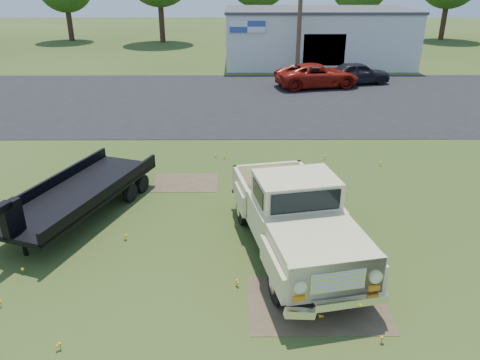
# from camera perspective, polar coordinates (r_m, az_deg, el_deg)

# --- Properties ---
(ground) EXTENTS (140.00, 140.00, 0.00)m
(ground) POSITION_cam_1_polar(r_m,az_deg,el_deg) (13.00, 0.72, -6.62)
(ground) COLOR #2E4416
(ground) RESTS_ON ground
(asphalt_lot) EXTENTS (90.00, 14.00, 0.02)m
(asphalt_lot) POSITION_cam_1_polar(r_m,az_deg,el_deg) (27.02, 0.15, 9.73)
(asphalt_lot) COLOR black
(asphalt_lot) RESTS_ON ground
(dirt_patch_a) EXTENTS (3.00, 2.00, 0.01)m
(dirt_patch_a) POSITION_cam_1_polar(r_m,az_deg,el_deg) (10.67, 9.38, -14.71)
(dirt_patch_a) COLOR brown
(dirt_patch_a) RESTS_ON ground
(dirt_patch_b) EXTENTS (2.20, 1.60, 0.01)m
(dirt_patch_b) POSITION_cam_1_polar(r_m,az_deg,el_deg) (16.21, -6.59, -0.31)
(dirt_patch_b) COLOR brown
(dirt_patch_b) RESTS_ON ground
(commercial_building) EXTENTS (14.20, 8.20, 4.15)m
(commercial_building) POSITION_cam_1_polar(r_m,az_deg,el_deg) (38.96, 9.25, 16.95)
(commercial_building) COLOR beige
(commercial_building) RESTS_ON ground
(utility_pole_mid) EXTENTS (1.60, 0.30, 9.00)m
(utility_pole_mid) POSITION_cam_1_polar(r_m,az_deg,el_deg) (33.53, 7.35, 20.27)
(utility_pole_mid) COLOR #483921
(utility_pole_mid) RESTS_ON ground
(vintage_pickup_truck) EXTENTS (3.42, 6.26, 2.15)m
(vintage_pickup_truck) POSITION_cam_1_polar(r_m,az_deg,el_deg) (11.75, 6.69, -4.35)
(vintage_pickup_truck) COLOR beige
(vintage_pickup_truck) RESTS_ON ground
(flatbed_trailer) EXTENTS (3.94, 6.42, 1.66)m
(flatbed_trailer) POSITION_cam_1_polar(r_m,az_deg,el_deg) (14.41, -19.12, -1.12)
(flatbed_trailer) COLOR black
(flatbed_trailer) RESTS_ON ground
(red_pickup) EXTENTS (5.63, 3.47, 1.45)m
(red_pickup) POSITION_cam_1_polar(r_m,az_deg,el_deg) (30.47, 9.39, 12.45)
(red_pickup) COLOR maroon
(red_pickup) RESTS_ON ground
(dark_sedan) EXTENTS (4.31, 2.44, 1.38)m
(dark_sedan) POSITION_cam_1_polar(r_m,az_deg,el_deg) (31.97, 14.21, 12.52)
(dark_sedan) COLOR black
(dark_sedan) RESTS_ON ground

